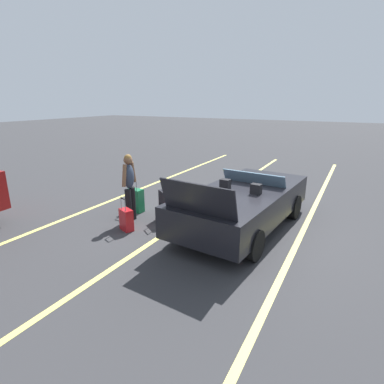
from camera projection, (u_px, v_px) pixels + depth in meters
name	position (u px, v px, depth m)	size (l,w,h in m)	color
ground_plane	(242.00, 228.00, 7.25)	(80.00, 80.00, 0.00)	#333335
lot_line_near	(299.00, 239.00, 6.67)	(18.00, 0.12, 0.01)	#EAE066
lot_line_mid	(189.00, 217.00, 7.89)	(18.00, 0.12, 0.01)	#EAE066
lot_line_far	(109.00, 201.00, 9.12)	(18.00, 0.12, 0.01)	#EAE066
convertible_car	(247.00, 201.00, 7.24)	(4.28, 2.13, 1.53)	black
suitcase_large_black	(168.00, 206.00, 7.62)	(0.50, 0.55, 1.06)	black
suitcase_medium_bright	(136.00, 200.00, 8.22)	(0.27, 0.42, 0.89)	#19723F
suitcase_small_carryon	(126.00, 220.00, 7.05)	(0.32, 0.39, 0.79)	red
duffel_bag	(171.00, 204.00, 8.43)	(0.68, 0.43, 0.34)	#991E8C
traveler_person	(129.00, 184.00, 7.44)	(0.61, 0.27, 1.65)	black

